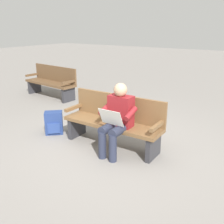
{
  "coord_description": "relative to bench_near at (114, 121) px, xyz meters",
  "views": [
    {
      "loc": [
        -2.34,
        3.48,
        2.05
      ],
      "look_at": [
        -0.11,
        0.15,
        0.7
      ],
      "focal_mm": 41.52,
      "sensor_mm": 36.0,
      "label": 1
    }
  ],
  "objects": [
    {
      "name": "backpack",
      "position": [
        1.26,
        0.24,
        -0.24
      ],
      "size": [
        0.4,
        0.39,
        0.45
      ],
      "rotation": [
        0.0,
        0.0,
        0.74
      ],
      "color": "navy",
      "rests_on": "ground"
    },
    {
      "name": "bench_far",
      "position": [
        3.37,
        -1.74,
        0.0
      ],
      "size": [
        1.84,
        0.65,
        0.9
      ],
      "rotation": [
        0.0,
        0.0,
        -0.1
      ],
      "color": "brown",
      "rests_on": "ground"
    },
    {
      "name": "bench_near",
      "position": [
        0.0,
        0.0,
        0.0
      ],
      "size": [
        1.8,
        0.5,
        0.9
      ],
      "rotation": [
        0.0,
        0.0,
        0.01
      ],
      "color": "brown",
      "rests_on": "ground"
    },
    {
      "name": "ground_plane",
      "position": [
        -0.0,
        0.07,
        -0.46
      ],
      "size": [
        40.0,
        40.0,
        0.0
      ],
      "primitive_type": "plane",
      "color": "gray"
    },
    {
      "name": "person_seated",
      "position": [
        -0.22,
        0.23,
        0.17
      ],
      "size": [
        0.57,
        0.58,
        1.18
      ],
      "rotation": [
        0.0,
        0.0,
        0.01
      ],
      "color": "maroon",
      "rests_on": "ground"
    }
  ]
}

